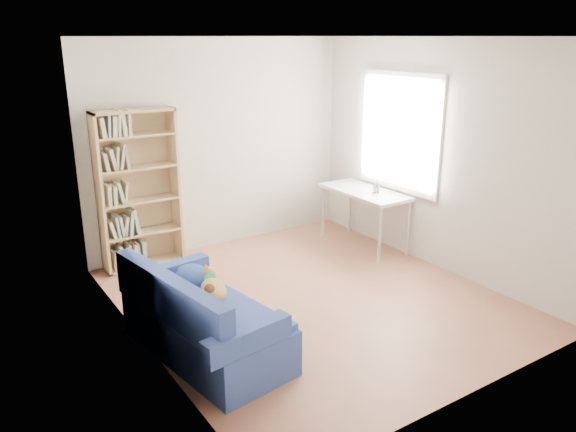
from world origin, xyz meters
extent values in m
plane|color=#975B44|center=(0.00, 0.00, 0.00)|extent=(4.00, 4.00, 0.00)
cube|color=silver|center=(0.00, 2.00, 1.30)|extent=(3.50, 0.04, 2.60)
cube|color=silver|center=(0.00, -2.00, 1.30)|extent=(3.50, 0.04, 2.60)
cube|color=silver|center=(-1.75, 0.00, 1.30)|extent=(0.04, 4.00, 2.60)
cube|color=silver|center=(1.75, 0.00, 1.30)|extent=(0.04, 4.00, 2.60)
cube|color=white|center=(0.00, 0.00, 2.60)|extent=(3.50, 4.00, 0.04)
cube|color=white|center=(1.75, 0.60, 1.50)|extent=(0.01, 1.20, 1.30)
cube|color=navy|center=(-1.35, -0.37, 0.20)|extent=(0.97, 1.68, 0.40)
cube|color=navy|center=(-1.66, -0.37, 0.59)|extent=(0.37, 1.59, 0.39)
cube|color=navy|center=(-1.35, 0.36, 0.49)|extent=(0.76, 0.25, 0.18)
cube|color=navy|center=(-1.35, -1.09, 0.49)|extent=(0.76, 0.25, 0.18)
cube|color=navy|center=(-1.33, -0.37, 0.41)|extent=(0.94, 1.55, 0.04)
ellipsoid|color=#2E4B94|center=(-1.27, 0.10, 0.51)|extent=(0.31, 0.34, 0.23)
ellipsoid|color=#A46B12|center=(-1.23, -0.27, 0.52)|extent=(0.30, 0.43, 0.16)
ellipsoid|color=silver|center=(-1.17, -0.15, 0.50)|extent=(0.16, 0.19, 0.10)
ellipsoid|color=#32170D|center=(-1.25, -0.31, 0.55)|extent=(0.17, 0.22, 0.08)
sphere|color=#A46B12|center=(-1.21, 0.01, 0.55)|extent=(0.14, 0.14, 0.14)
cone|color=#A46B12|center=(-1.23, 0.04, 0.62)|extent=(0.07, 0.07, 0.07)
cone|color=#A46B12|center=(-1.23, -0.02, 0.62)|extent=(0.06, 0.07, 0.07)
cylinder|color=#29D18D|center=(-1.21, -0.06, 0.53)|extent=(0.11, 0.06, 0.11)
cylinder|color=#32170D|center=(-1.24, -0.49, 0.48)|extent=(0.06, 0.16, 0.05)
cube|color=tan|center=(-1.57, 1.84, 0.92)|extent=(0.03, 0.29, 1.84)
cube|color=tan|center=(-0.68, 1.84, 0.92)|extent=(0.03, 0.29, 1.84)
cube|color=tan|center=(-1.13, 1.84, 1.82)|extent=(0.92, 0.29, 0.03)
cube|color=tan|center=(-1.13, 1.84, 0.01)|extent=(0.92, 0.29, 0.03)
cube|color=tan|center=(-1.13, 1.97, 0.92)|extent=(0.92, 0.02, 1.84)
cube|color=white|center=(1.45, 0.88, 0.73)|extent=(0.56, 1.22, 0.04)
cylinder|color=silver|center=(1.68, 1.43, 0.35)|extent=(0.04, 0.04, 0.71)
cylinder|color=silver|center=(1.68, 0.32, 0.35)|extent=(0.04, 0.04, 0.71)
cylinder|color=silver|center=(1.22, 1.43, 0.35)|extent=(0.04, 0.04, 0.71)
cylinder|color=silver|center=(1.22, 0.32, 0.35)|extent=(0.04, 0.04, 0.71)
cylinder|color=white|center=(1.49, 0.71, 0.79)|extent=(0.08, 0.08, 0.09)
camera|label=1|loc=(-3.11, -4.30, 2.60)|focal=35.00mm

